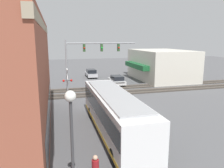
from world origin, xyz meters
TOP-DOWN VIEW (x-y plane):
  - ground_plane at (0.00, 0.00)m, footprint 120.00×120.00m
  - shop_building at (14.15, -11.65)m, footprint 12.47×9.60m
  - city_bus at (-6.38, 2.80)m, footprint 11.93×2.59m
  - traffic_signal_gantry at (4.97, 2.84)m, footprint 0.42×8.69m
  - crossing_signal at (4.41, 5.52)m, footprint 1.41×1.18m
  - streetlamp at (-13.43, 6.43)m, footprint 0.44×0.44m
  - rail_track_near at (6.00, 0.00)m, footprint 2.60×60.00m
  - rail_track_far at (9.20, 0.00)m, footprint 2.60×60.00m
  - parked_car_white at (11.38, -2.60)m, footprint 4.45×1.82m
  - parked_car_silver at (19.34, 0.20)m, footprint 4.38×1.82m
  - pedestrian_near_bus at (-4.10, 0.68)m, footprint 0.34×0.34m

SIDE VIEW (x-z plane):
  - ground_plane at x=0.00m, z-range 0.00..0.00m
  - rail_track_near at x=6.00m, z-range -0.05..0.10m
  - rail_track_far at x=9.20m, z-range -0.05..0.10m
  - parked_car_white at x=11.38m, z-range -0.05..1.39m
  - parked_car_silver at x=19.34m, z-range -0.06..1.47m
  - pedestrian_near_bus at x=-4.10m, z-range 0.02..1.75m
  - city_bus at x=-6.38m, z-range 0.17..3.36m
  - crossing_signal at x=4.41m, z-range 0.39..4.20m
  - shop_building at x=14.15m, z-range 0.00..5.23m
  - streetlamp at x=-13.43m, z-range 0.50..5.69m
  - traffic_signal_gantry at x=4.97m, z-range 1.76..8.79m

